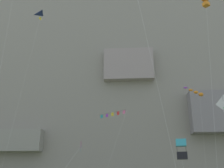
# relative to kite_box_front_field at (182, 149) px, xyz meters

# --- Properties ---
(cliff_face) EXTENTS (180.00, 31.30, 60.35)m
(cliff_face) POSITION_rel_kite_box_front_field_xyz_m (-4.38, 43.77, 23.77)
(cliff_face) COLOR gray
(cliff_face) RESTS_ON ground
(kite_box_front_field) EXTENTS (1.28, 4.79, 7.27)m
(kite_box_front_field) POSITION_rel_kite_box_front_field_xyz_m (0.00, 0.00, 0.00)
(kite_box_front_field) COLOR #38B2D1
(kite_box_front_field) RESTS_ON ground
(kite_delta_high_left) EXTENTS (4.02, 4.18, 31.71)m
(kite_delta_high_left) POSITION_rel_kite_box_front_field_xyz_m (-20.24, 14.84, 24.59)
(kite_delta_high_left) COLOR navy
(kite_delta_high_left) RESTS_ON ground
(kite_banner_mid_center) EXTENTS (4.59, 3.15, 13.12)m
(kite_banner_mid_center) POSITION_rel_kite_box_front_field_xyz_m (-7.16, 12.75, 5.93)
(kite_banner_mid_center) COLOR black
(kite_banner_mid_center) RESTS_ON ground
(kite_banner_mid_right) EXTENTS (3.33, 6.29, 6.40)m
(kite_banner_mid_right) POSITION_rel_kite_box_front_field_xyz_m (-8.70, -4.63, -0.57)
(kite_banner_mid_right) COLOR black
(kite_banner_mid_right) RESTS_ON ground
(kite_diamond_high_right) EXTENTS (2.32, 4.33, 17.41)m
(kite_diamond_high_right) POSITION_rel_kite_box_front_field_xyz_m (11.57, 18.73, 9.44)
(kite_diamond_high_right) COLOR white
(kite_diamond_high_right) RESTS_ON ground
(kite_box_far_left) EXTENTS (3.40, 5.06, 22.11)m
(kite_box_far_left) POSITION_rel_kite_box_front_field_xyz_m (3.67, -1.36, 14.98)
(kite_box_far_left) COLOR orange
(kite_box_far_left) RESTS_ON ground
(kite_windsock_upper_mid) EXTENTS (4.49, 5.00, 19.17)m
(kite_windsock_upper_mid) POSITION_rel_kite_box_front_field_xyz_m (7.73, 20.62, 12.15)
(kite_windsock_upper_mid) COLOR orange
(kite_windsock_upper_mid) RESTS_ON ground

